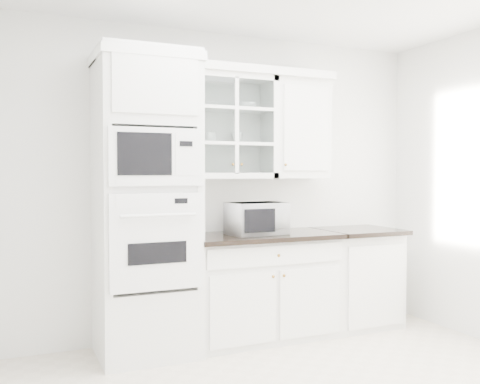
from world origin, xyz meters
name	(u,v)px	position (x,y,z in m)	size (l,w,h in m)	color
room_shell	(290,124)	(0.00, 0.43, 1.78)	(4.00, 3.50, 2.70)	white
oven_column	(146,204)	(-0.75, 1.42, 1.20)	(0.76, 0.68, 2.40)	white
base_cabinet_run	(261,285)	(0.28, 1.45, 0.46)	(1.32, 0.67, 0.92)	white
extra_base_cabinet	(356,276)	(1.28, 1.45, 0.46)	(0.72, 0.67, 0.92)	white
upper_cabinet_glass	(229,127)	(0.03, 1.58, 1.85)	(0.80, 0.33, 0.90)	white
upper_cabinet_solid	(297,130)	(0.71, 1.58, 1.85)	(0.55, 0.33, 0.90)	white
crown_molding	(219,70)	(-0.07, 1.56, 2.33)	(2.14, 0.38, 0.07)	white
countertop_microwave	(256,218)	(0.20, 1.40, 1.06)	(0.48, 0.40, 0.28)	white
bowl_a	(205,105)	(-0.18, 1.60, 2.03)	(0.20, 0.20, 0.05)	white
bowl_b	(246,106)	(0.19, 1.57, 2.04)	(0.18, 0.18, 0.06)	white
cup_a	(210,138)	(-0.15, 1.58, 1.75)	(0.11, 0.11, 0.08)	white
cup_b	(237,138)	(0.11, 1.60, 1.76)	(0.10, 0.10, 0.10)	white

